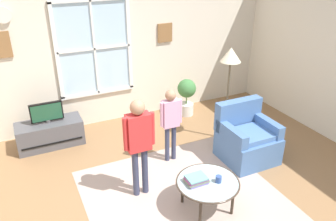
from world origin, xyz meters
The scene contains 14 objects.
ground_plane centered at (0.00, 0.00, -0.01)m, with size 6.82×5.93×0.02m, color olive.
back_wall centered at (-0.01, 2.72, 1.37)m, with size 6.22×0.17×2.73m.
area_rug centered at (0.16, 0.13, 0.00)m, with size 2.42×2.29×0.01m, color tan.
tv_stand centered at (-1.19, 2.20, 0.21)m, with size 1.03×0.46×0.42m.
television centered at (-1.19, 2.20, 0.60)m, with size 0.50×0.08×0.34m.
armchair centered at (1.45, 0.53, 0.33)m, with size 0.76×0.74×0.87m.
coffee_table centered at (0.33, -0.19, 0.38)m, with size 0.77×0.77×0.41m.
book_stack centered at (0.20, -0.14, 0.44)m, with size 0.27×0.20×0.08m.
cup centered at (0.44, -0.24, 0.44)m, with size 0.08×0.08×0.08m, color #334C8C.
remote_near_books centered at (0.24, -0.05, 0.41)m, with size 0.04×0.14×0.02m, color black.
person_red_shirt centered at (-0.30, 0.43, 0.84)m, with size 0.41×0.18×1.34m.
person_pink_shirt centered at (0.39, 0.98, 0.72)m, with size 0.35×0.16×1.15m.
potted_plant_by_window centered at (1.35, 2.26, 0.42)m, with size 0.35×0.35×0.72m.
floor_lamp centered at (1.51, 1.17, 1.31)m, with size 0.32×0.32×1.58m.
Camera 1 is at (-1.50, -2.94, 2.92)m, focal length 36.03 mm.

